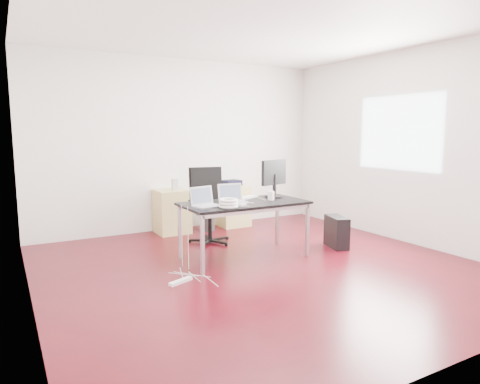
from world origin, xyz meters
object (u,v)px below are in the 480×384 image
desk (244,206)px  filing_cabinet_left (172,211)px  pc_tower (337,232)px  filing_cabinet_right (232,206)px  office_chair (208,201)px

desk → filing_cabinet_left: size_ratio=2.29×
filing_cabinet_left → pc_tower: 2.62m
filing_cabinet_right → filing_cabinet_left: bearing=180.0°
desk → filing_cabinet_left: (-0.33, 1.76, -0.33)m
filing_cabinet_right → desk: bearing=-113.7°
pc_tower → office_chair: bearing=158.6°
filing_cabinet_right → pc_tower: bearing=-72.6°
filing_cabinet_left → filing_cabinet_right: 1.10m
office_chair → filing_cabinet_right: bearing=55.6°
desk → pc_tower: bearing=-8.3°
office_chair → filing_cabinet_left: office_chair is taller
office_chair → filing_cabinet_right: 1.18m
office_chair → pc_tower: 1.90m
filing_cabinet_right → pc_tower: filing_cabinet_right is taller
desk → office_chair: office_chair is taller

